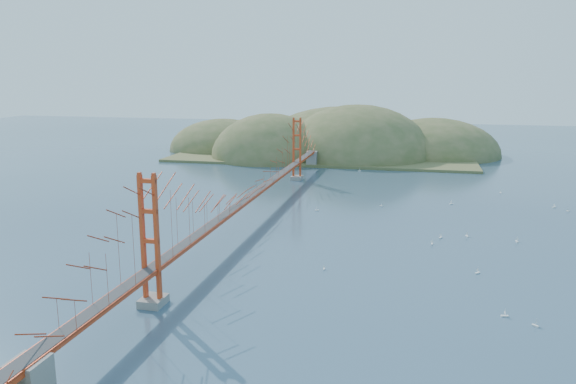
% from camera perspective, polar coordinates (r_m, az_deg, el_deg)
% --- Properties ---
extents(ground, '(320.00, 320.00, 0.00)m').
position_cam_1_polar(ground, '(77.67, -3.72, -2.76)').
color(ground, '#304A61').
rests_on(ground, ground).
extents(bridge, '(2.20, 94.40, 12.00)m').
position_cam_1_polar(bridge, '(76.36, -3.75, 2.36)').
color(bridge, gray).
rests_on(bridge, ground).
extents(far_headlands, '(84.00, 58.00, 25.00)m').
position_cam_1_polar(far_headlands, '(143.15, 4.99, 4.03)').
color(far_headlands, olive).
rests_on(far_headlands, ground).
extents(sailboat_3, '(0.59, 0.54, 0.67)m').
position_cam_1_polar(sailboat_3, '(82.23, 2.93, -1.81)').
color(sailboat_3, white).
rests_on(sailboat_3, ground).
extents(sailboat_10, '(0.39, 0.48, 0.56)m').
position_cam_1_polar(sailboat_10, '(58.22, 3.68, -7.73)').
color(sailboat_10, white).
rests_on(sailboat_10, ground).
extents(sailboat_4, '(0.66, 0.66, 0.70)m').
position_cam_1_polar(sailboat_4, '(89.78, 16.25, -1.10)').
color(sailboat_4, white).
rests_on(sailboat_4, ground).
extents(sailboat_15, '(0.56, 0.56, 0.62)m').
position_cam_1_polar(sailboat_15, '(100.78, 20.80, -0.01)').
color(sailboat_15, white).
rests_on(sailboat_15, ground).
extents(sailboat_0, '(0.45, 0.56, 0.66)m').
position_cam_1_polar(sailboat_0, '(68.42, 14.42, -5.05)').
color(sailboat_0, white).
rests_on(sailboat_0, ground).
extents(sailboat_13, '(0.69, 0.69, 0.72)m').
position_cam_1_polar(sailboat_13, '(60.10, 18.70, -7.71)').
color(sailboat_13, white).
rests_on(sailboat_13, ground).
extents(sailboat_11, '(0.61, 0.61, 0.64)m').
position_cam_1_polar(sailboat_11, '(91.39, 26.55, -1.68)').
color(sailboat_11, white).
rests_on(sailboat_11, ground).
extents(sailboat_6, '(0.63, 0.63, 0.66)m').
position_cam_1_polar(sailboat_6, '(49.94, 23.86, -12.23)').
color(sailboat_6, white).
rests_on(sailboat_6, ground).
extents(sailboat_16, '(0.52, 0.52, 0.55)m').
position_cam_1_polar(sailboat_16, '(86.08, 9.45, -1.34)').
color(sailboat_16, white).
rests_on(sailboat_16, ground).
extents(sailboat_1, '(0.64, 0.65, 0.73)m').
position_cam_1_polar(sailboat_1, '(72.77, 17.74, -4.22)').
color(sailboat_1, white).
rests_on(sailboat_1, ground).
extents(sailboat_8, '(0.62, 0.62, 0.68)m').
position_cam_1_polar(sailboat_8, '(92.99, 25.42, -1.36)').
color(sailboat_8, white).
rests_on(sailboat_8, ground).
extents(sailboat_12, '(0.66, 0.61, 0.74)m').
position_cam_1_polar(sailboat_12, '(116.13, 7.28, 2.19)').
color(sailboat_12, white).
rests_on(sailboat_12, ground).
extents(sailboat_14, '(0.66, 0.66, 0.73)m').
position_cam_1_polar(sailboat_14, '(71.18, 15.24, -4.42)').
color(sailboat_14, white).
rests_on(sailboat_14, ground).
extents(sailboat_2, '(0.62, 0.55, 0.71)m').
position_cam_1_polar(sailboat_2, '(50.80, 21.16, -11.57)').
color(sailboat_2, white).
rests_on(sailboat_2, ground).
extents(sailboat_5, '(0.54, 0.61, 0.69)m').
position_cam_1_polar(sailboat_5, '(72.56, 22.24, -4.60)').
color(sailboat_5, white).
rests_on(sailboat_5, ground).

